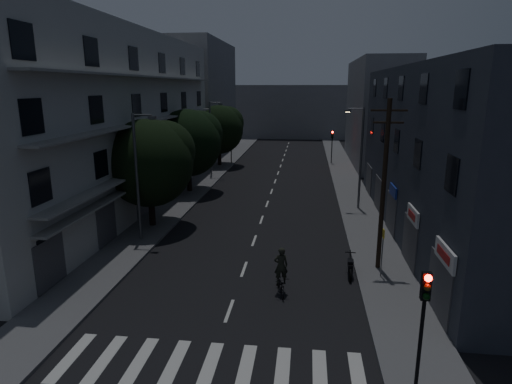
% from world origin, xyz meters
% --- Properties ---
extents(ground, '(160.00, 160.00, 0.00)m').
position_xyz_m(ground, '(0.00, 25.00, 0.00)').
color(ground, black).
rests_on(ground, ground).
extents(sidewalk_left, '(3.00, 90.00, 0.15)m').
position_xyz_m(sidewalk_left, '(-7.50, 25.00, 0.07)').
color(sidewalk_left, '#565659').
rests_on(sidewalk_left, ground).
extents(sidewalk_right, '(3.00, 90.00, 0.15)m').
position_xyz_m(sidewalk_right, '(7.50, 25.00, 0.07)').
color(sidewalk_right, '#565659').
rests_on(sidewalk_right, ground).
extents(crosswalk, '(10.90, 3.00, 0.01)m').
position_xyz_m(crosswalk, '(-0.00, -2.00, 0.00)').
color(crosswalk, beige).
rests_on(crosswalk, ground).
extents(lane_markings, '(0.15, 60.50, 0.01)m').
position_xyz_m(lane_markings, '(0.00, 31.25, 0.01)').
color(lane_markings, beige).
rests_on(lane_markings, ground).
extents(building_left, '(7.00, 36.00, 14.00)m').
position_xyz_m(building_left, '(-11.98, 18.00, 6.99)').
color(building_left, '#B3B2AD').
rests_on(building_left, ground).
extents(building_right, '(6.19, 28.00, 11.00)m').
position_xyz_m(building_right, '(11.99, 14.00, 5.50)').
color(building_right, '#2A2E38').
rests_on(building_right, ground).
extents(building_far_left, '(6.00, 20.00, 16.00)m').
position_xyz_m(building_far_left, '(-12.00, 48.00, 8.00)').
color(building_far_left, slate).
rests_on(building_far_left, ground).
extents(building_far_right, '(6.00, 20.00, 13.00)m').
position_xyz_m(building_far_right, '(12.00, 42.00, 6.50)').
color(building_far_right, slate).
rests_on(building_far_right, ground).
extents(building_far_end, '(24.00, 8.00, 10.00)m').
position_xyz_m(building_far_end, '(0.00, 70.00, 5.00)').
color(building_far_end, slate).
rests_on(building_far_end, ground).
extents(tree_near, '(6.06, 6.06, 7.47)m').
position_xyz_m(tree_near, '(-7.46, 13.01, 4.83)').
color(tree_near, black).
rests_on(tree_near, sidewalk_left).
extents(tree_mid, '(6.17, 6.17, 7.60)m').
position_xyz_m(tree_mid, '(-7.61, 23.34, 4.90)').
color(tree_mid, black).
rests_on(tree_mid, sidewalk_left).
extents(tree_far, '(5.98, 5.98, 7.39)m').
position_xyz_m(tree_far, '(-7.56, 37.18, 4.78)').
color(tree_far, black).
rests_on(tree_far, sidewalk_left).
extents(traffic_signal_near, '(0.28, 0.37, 4.10)m').
position_xyz_m(traffic_signal_near, '(6.95, -2.51, 3.10)').
color(traffic_signal_near, black).
rests_on(traffic_signal_near, sidewalk_right).
extents(traffic_signal_far_right, '(0.28, 0.37, 4.10)m').
position_xyz_m(traffic_signal_far_right, '(6.38, 40.01, 3.10)').
color(traffic_signal_far_right, black).
rests_on(traffic_signal_far_right, sidewalk_right).
extents(traffic_signal_far_left, '(0.28, 0.37, 4.10)m').
position_xyz_m(traffic_signal_far_left, '(-6.41, 38.71, 3.10)').
color(traffic_signal_far_left, black).
rests_on(traffic_signal_far_left, sidewalk_left).
extents(street_lamp_left_near, '(1.51, 0.25, 8.00)m').
position_xyz_m(street_lamp_left_near, '(-7.12, 10.02, 4.60)').
color(street_lamp_left_near, '#525559').
rests_on(street_lamp_left_near, sidewalk_left).
extents(street_lamp_right, '(1.51, 0.25, 8.00)m').
position_xyz_m(street_lamp_right, '(7.37, 19.16, 4.60)').
color(street_lamp_right, '#525359').
rests_on(street_lamp_right, sidewalk_right).
extents(street_lamp_left_far, '(1.51, 0.25, 8.00)m').
position_xyz_m(street_lamp_left_far, '(-7.13, 30.72, 4.60)').
color(street_lamp_left_far, '#585C60').
rests_on(street_lamp_left_far, sidewalk_left).
extents(utility_pole, '(1.80, 0.24, 9.00)m').
position_xyz_m(utility_pole, '(7.24, 7.30, 4.87)').
color(utility_pole, black).
rests_on(utility_pole, sidewalk_right).
extents(bus_stop_sign, '(0.06, 0.35, 2.52)m').
position_xyz_m(bus_stop_sign, '(7.21, 6.20, 1.89)').
color(bus_stop_sign, '#595B60').
rests_on(bus_stop_sign, sidewalk_right).
extents(motorcycle, '(0.56, 1.94, 1.24)m').
position_xyz_m(motorcycle, '(5.66, 6.31, 0.49)').
color(motorcycle, black).
rests_on(motorcycle, ground).
extents(cyclist, '(1.04, 1.94, 2.33)m').
position_xyz_m(cyclist, '(2.16, 3.98, 0.79)').
color(cyclist, black).
rests_on(cyclist, ground).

